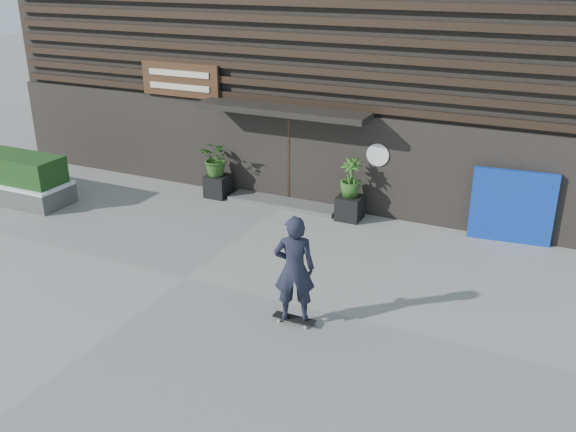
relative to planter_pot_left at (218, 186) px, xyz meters
The scene contains 12 objects.
ground 4.80m from the planter_pot_left, 66.64° to the right, with size 80.00×80.00×0.00m, color gray.
entrance_step 1.93m from the planter_pot_left, ahead, with size 3.00×0.80×0.12m, color #52524F.
planter_pot_left is the anchor object (origin of this frame).
bamboo_left 0.78m from the planter_pot_left, ahead, with size 0.86×0.75×0.96m, color #2D591E.
planter_pot_right 3.80m from the planter_pot_left, ahead, with size 0.60×0.60×0.60m, color black.
bamboo_right 3.88m from the planter_pot_left, ahead, with size 0.54×0.54×0.96m, color #2D591E.
raised_bed 5.56m from the planter_pot_left, 152.73° to the right, with size 3.50×1.20×0.50m, color #4A4A47.
snow_layer 5.56m from the planter_pot_left, 152.73° to the right, with size 3.50×1.20×0.08m, color white.
hedge 5.59m from the planter_pot_left, 152.73° to the right, with size 3.30×1.00×0.70m, color #183B15.
blue_tarp 7.57m from the planter_pot_left, ahead, with size 1.81×0.12×1.70m, color #0C30A5.
building 6.94m from the planter_pot_left, 71.14° to the left, with size 18.00×11.00×8.00m.
skateboarder 6.82m from the planter_pot_left, 47.28° to the right, with size 0.83×0.70×2.04m.
Camera 1 is at (6.74, -9.32, 5.96)m, focal length 39.18 mm.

